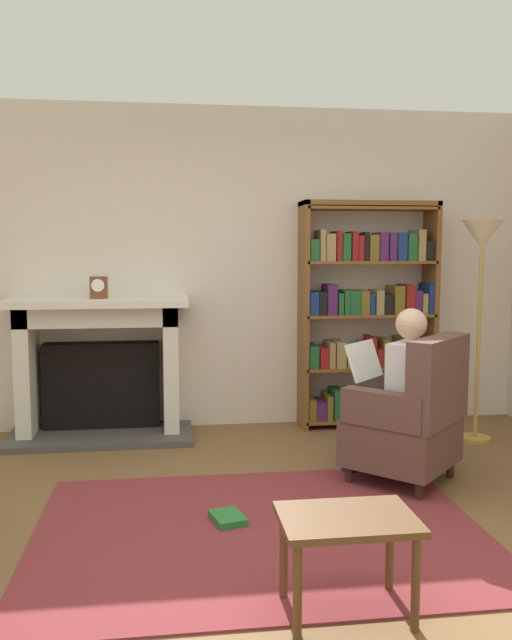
# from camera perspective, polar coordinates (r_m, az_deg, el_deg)

# --- Properties ---
(ground) EXTENTS (14.00, 14.00, 0.00)m
(ground) POSITION_cam_1_polar(r_m,az_deg,el_deg) (3.42, 1.06, -20.07)
(ground) COLOR brown
(back_wall) EXTENTS (5.60, 0.10, 2.70)m
(back_wall) POSITION_cam_1_polar(r_m,az_deg,el_deg) (5.60, -2.85, 4.51)
(back_wall) COLOR beige
(back_wall) RESTS_ON ground
(area_rug) EXTENTS (2.40, 1.80, 0.01)m
(area_rug) POSITION_cam_1_polar(r_m,az_deg,el_deg) (3.68, 0.32, -17.94)
(area_rug) COLOR maroon
(area_rug) RESTS_ON ground
(fireplace) EXTENTS (1.45, 0.64, 1.13)m
(fireplace) POSITION_cam_1_polar(r_m,az_deg,el_deg) (5.44, -13.43, -3.71)
(fireplace) COLOR #4C4742
(fireplace) RESTS_ON ground
(mantel_clock) EXTENTS (0.14, 0.14, 0.17)m
(mantel_clock) POSITION_cam_1_polar(r_m,az_deg,el_deg) (5.27, -13.56, 2.78)
(mantel_clock) COLOR brown
(mantel_clock) RESTS_ON fireplace
(bookshelf) EXTENTS (1.16, 0.32, 1.91)m
(bookshelf) POSITION_cam_1_polar(r_m,az_deg,el_deg) (5.65, 9.80, 0.29)
(bookshelf) COLOR brown
(bookshelf) RESTS_ON ground
(armchair_reading) EXTENTS (0.89, 0.89, 0.97)m
(armchair_reading) POSITION_cam_1_polar(r_m,az_deg,el_deg) (4.38, 13.40, -8.38)
(armchair_reading) COLOR #331E14
(armchair_reading) RESTS_ON ground
(seated_reader) EXTENTS (0.58, 0.58, 1.14)m
(seated_reader) POSITION_cam_1_polar(r_m,az_deg,el_deg) (4.38, 12.05, -5.70)
(seated_reader) COLOR silver
(seated_reader) RESTS_ON ground
(side_table) EXTENTS (0.56, 0.39, 0.43)m
(side_table) POSITION_cam_1_polar(r_m,az_deg,el_deg) (2.84, 7.97, -17.77)
(side_table) COLOR brown
(side_table) RESTS_ON ground
(scattered_books) EXTENTS (0.74, 0.32, 0.04)m
(scattered_books) POSITION_cam_1_polar(r_m,az_deg,el_deg) (3.77, 1.29, -16.94)
(scattered_books) COLOR red
(scattered_books) RESTS_ON area_rug
(floor_lamp) EXTENTS (0.32, 0.32, 1.74)m
(floor_lamp) POSITION_cam_1_polar(r_m,az_deg,el_deg) (5.36, 19.09, 5.44)
(floor_lamp) COLOR #B7933F
(floor_lamp) RESTS_ON ground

